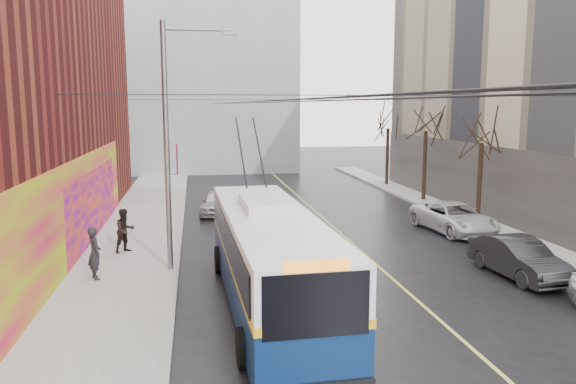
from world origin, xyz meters
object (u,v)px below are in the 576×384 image
object	(u,v)px
streetlight_pole	(171,141)
pedestrian_b	(125,230)
following_car	(217,202)
parked_car_c	(454,218)
pedestrian_a	(95,253)
tree_far	(388,118)
parked_car_b	(518,258)
tree_near	(482,128)
tree_mid	(426,119)
trolleybus	(270,257)

from	to	relation	value
streetlight_pole	pedestrian_b	world-z (taller)	streetlight_pole
streetlight_pole	following_car	distance (m)	11.92
parked_car_c	pedestrian_a	world-z (taller)	pedestrian_a
tree_far	following_car	size ratio (longest dim) A/B	1.67
parked_car_b	parked_car_c	xyz separation A→B (m)	(1.01, 7.18, 0.00)
streetlight_pole	parked_car_b	world-z (taller)	streetlight_pole
pedestrian_b	tree_far	bearing A→B (deg)	6.63
tree_near	parked_car_b	bearing A→B (deg)	-109.33
tree_mid	pedestrian_a	world-z (taller)	tree_mid
pedestrian_b	trolleybus	bearing A→B (deg)	-91.73
tree_mid	parked_car_c	size ratio (longest dim) A/B	1.31
tree_mid	pedestrian_a	size ratio (longest dim) A/B	3.64
tree_mid	tree_near	bearing A→B (deg)	-90.00
pedestrian_a	following_car	bearing A→B (deg)	-45.83
streetlight_pole	tree_near	world-z (taller)	streetlight_pole
trolleybus	parked_car_b	size ratio (longest dim) A/B	2.78
trolleybus	pedestrian_b	xyz separation A→B (m)	(-5.05, 6.77, -0.52)
pedestrian_a	tree_near	bearing A→B (deg)	-93.41
trolleybus	tree_mid	bearing A→B (deg)	52.72
tree_near	tree_mid	xyz separation A→B (m)	(0.00, 7.00, 0.28)
tree_mid	parked_car_b	bearing A→B (deg)	-100.94
trolleybus	following_car	size ratio (longest dim) A/B	3.05
tree_near	parked_car_c	distance (m)	4.92
tree_far	following_car	world-z (taller)	tree_far
tree_far	parked_car_c	bearing A→B (deg)	-97.39
tree_near	tree_far	size ratio (longest dim) A/B	0.97
streetlight_pole	trolleybus	xyz separation A→B (m)	(2.98, -4.02, -3.28)
tree_far	pedestrian_b	world-z (taller)	tree_far
tree_mid	pedestrian_a	xyz separation A→B (m)	(-17.82, -13.78, -4.19)
streetlight_pole	tree_far	world-z (taller)	streetlight_pole
tree_near	following_car	world-z (taller)	tree_near
trolleybus	parked_car_b	bearing A→B (deg)	7.17
tree_near	streetlight_pole	bearing A→B (deg)	-158.38
tree_near	pedestrian_b	xyz separation A→B (m)	(-17.21, -3.25, -3.93)
tree_near	tree_far	xyz separation A→B (m)	(0.00, 14.00, 0.17)
parked_car_c	tree_far	bearing A→B (deg)	75.68
tree_mid	parked_car_c	xyz separation A→B (m)	(-2.00, -8.41, -4.54)
tree_near	parked_car_c	bearing A→B (deg)	-144.76
trolleybus	pedestrian_b	world-z (taller)	trolleybus
streetlight_pole	tree_mid	bearing A→B (deg)	40.65
streetlight_pole	pedestrian_a	bearing A→B (deg)	-163.82
parked_car_c	pedestrian_a	xyz separation A→B (m)	(-15.82, -5.36, 0.36)
tree_mid	pedestrian_a	bearing A→B (deg)	-142.29
streetlight_pole	pedestrian_b	xyz separation A→B (m)	(-2.07, 2.75, -3.80)
tree_far	pedestrian_a	size ratio (longest dim) A/B	3.58
trolleybus	parked_car_b	world-z (taller)	trolleybus
trolleybus	following_car	xyz separation A→B (m)	(-1.00, 15.01, -0.90)
streetlight_pole	parked_car_c	size ratio (longest dim) A/B	1.76
tree_near	tree_far	world-z (taller)	tree_far
tree_near	tree_mid	distance (m)	7.01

